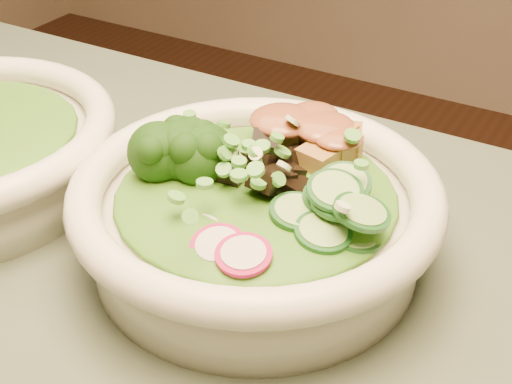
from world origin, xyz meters
The scene contains 9 objects.
salad_bowl centered at (0.01, 0.16, 0.79)m, with size 0.25×0.25×0.07m.
lettuce_bed centered at (0.01, 0.16, 0.81)m, with size 0.19×0.19×0.02m, color #306B16.
broccoli_florets centered at (-0.05, 0.15, 0.82)m, with size 0.08×0.07×0.04m, color black, non-canonical shape.
radish_slices centered at (0.01, 0.09, 0.81)m, with size 0.10×0.04×0.02m, color #A10C44, non-canonical shape.
cucumber_slices centered at (0.07, 0.16, 0.82)m, with size 0.07×0.07×0.03m, color #98BB68, non-canonical shape.
mushroom_heap centered at (0.01, 0.17, 0.82)m, with size 0.07×0.07×0.04m, color black, non-canonical shape.
tofu_cubes centered at (0.01, 0.22, 0.82)m, with size 0.08×0.06×0.03m, color olive, non-canonical shape.
peanut_sauce centered at (0.01, 0.22, 0.83)m, with size 0.07×0.05×0.02m, color brown.
scallion_garnish centered at (0.01, 0.16, 0.83)m, with size 0.18×0.18×0.02m, color #54A43A, non-canonical shape.
Camera 1 is at (0.21, -0.19, 1.07)m, focal length 50.00 mm.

